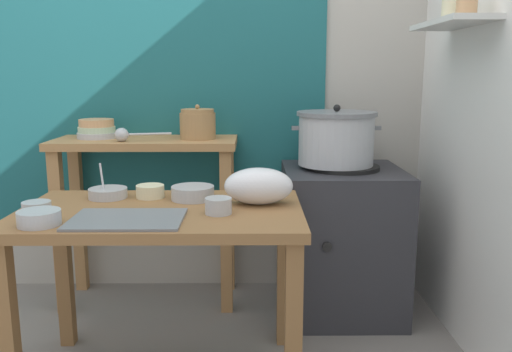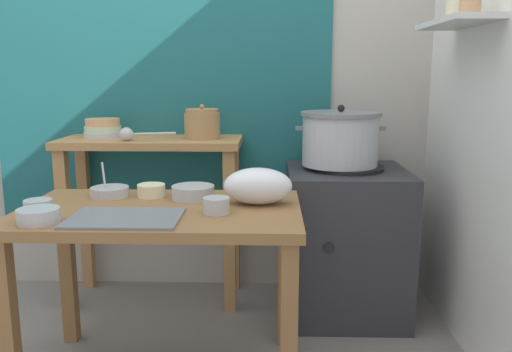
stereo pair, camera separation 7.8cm
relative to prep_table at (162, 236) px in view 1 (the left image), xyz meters
name	(u,v)px [view 1 (the left image)]	position (x,y,z in m)	size (l,w,h in m)	color
wall_back	(197,62)	(0.05, 1.04, 0.69)	(4.40, 0.12, 2.60)	#B2ADA3
wall_right	(506,57)	(1.36, 0.14, 0.69)	(0.30, 3.20, 2.60)	white
prep_table	(162,236)	(0.00, 0.00, 0.00)	(1.10, 0.66, 0.72)	olive
back_shelf_table	(147,180)	(-0.21, 0.77, 0.07)	(0.96, 0.40, 0.90)	#B27F4C
stove_block	(341,240)	(0.82, 0.64, -0.23)	(0.60, 0.61, 0.78)	#2D2D33
steamer_pot	(336,138)	(0.78, 0.66, 0.31)	(0.45, 0.40, 0.31)	#B7BABF
clay_pot	(198,124)	(0.07, 0.77, 0.37)	(0.19, 0.19, 0.18)	#A37A4C
bowl_stack_enamel	(97,129)	(-0.47, 0.81, 0.34)	(0.21, 0.21, 0.10)	#B7BABF
ladle	(124,135)	(-0.29, 0.66, 0.33)	(0.28, 0.10, 0.07)	#B7BABF
serving_tray	(127,219)	(-0.09, -0.17, 0.12)	(0.40, 0.28, 0.01)	slate
plastic_bag	(259,186)	(0.38, 0.07, 0.19)	(0.28, 0.16, 0.15)	white
prep_bowl_0	(108,192)	(-0.25, 0.18, 0.13)	(0.16, 0.16, 0.15)	#B7BABF
prep_bowl_1	(150,191)	(-0.08, 0.19, 0.14)	(0.12, 0.12, 0.05)	beige
prep_bowl_2	(39,217)	(-0.38, -0.22, 0.14)	(0.15, 0.15, 0.05)	#B7BABF
prep_bowl_3	(193,192)	(0.11, 0.15, 0.14)	(0.18, 0.18, 0.06)	#B7BABF
prep_bowl_4	(218,205)	(0.23, -0.08, 0.14)	(0.10, 0.10, 0.06)	#B7BABF
prep_bowl_5	(37,206)	(-0.46, -0.05, 0.13)	(0.11, 0.11, 0.04)	#B7BABF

